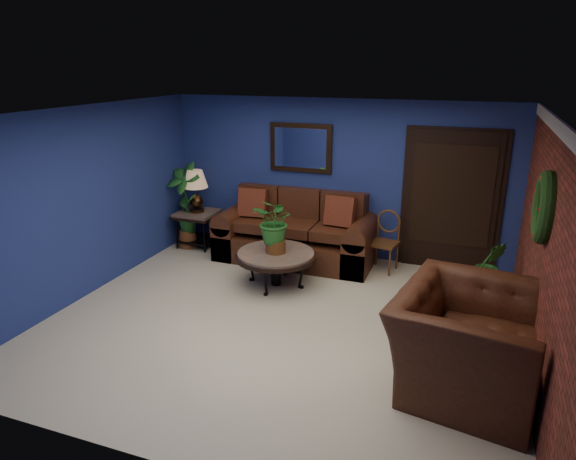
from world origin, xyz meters
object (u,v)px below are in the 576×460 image
(sofa, at_px, (297,236))
(side_chair, at_px, (386,237))
(armchair, at_px, (469,341))
(end_table, at_px, (198,220))
(table_lamp, at_px, (196,186))
(coffee_table, at_px, (276,256))

(sofa, distance_m, side_chair, 1.41)
(side_chair, bearing_deg, armchair, -55.05)
(sofa, height_order, end_table, sofa)
(armchair, bearing_deg, table_lamp, 69.59)
(coffee_table, distance_m, side_chair, 1.74)
(end_table, relative_size, side_chair, 0.73)
(sofa, bearing_deg, side_chair, 0.98)
(coffee_table, relative_size, table_lamp, 1.67)
(sofa, xyz_separation_m, side_chair, (1.40, 0.02, 0.15))
(coffee_table, height_order, armchair, armchair)
(coffee_table, height_order, end_table, end_table)
(table_lamp, xyz_separation_m, armchair, (4.45, -2.64, -0.56))
(coffee_table, bearing_deg, side_chair, 39.75)
(end_table, xyz_separation_m, table_lamp, (0.00, 0.00, 0.58))
(sofa, xyz_separation_m, table_lamp, (-1.78, -0.04, 0.69))
(end_table, relative_size, armchair, 0.44)
(sofa, xyz_separation_m, coffee_table, (0.06, -1.09, 0.07))
(sofa, bearing_deg, coffee_table, -86.69)
(coffee_table, distance_m, end_table, 2.12)
(coffee_table, bearing_deg, sofa, 93.31)
(coffee_table, relative_size, armchair, 0.76)
(sofa, height_order, armchair, sofa)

